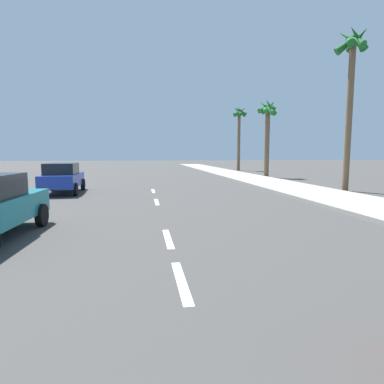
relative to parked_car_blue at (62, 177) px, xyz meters
name	(u,v)px	position (x,y,z in m)	size (l,w,h in m)	color
ground_plane	(154,192)	(4.68, -0.37, -0.84)	(160.00, 160.00, 0.00)	#423F3D
sidewalk_strip	(281,185)	(12.74, 1.63, -0.77)	(3.60, 80.00, 0.14)	#9E998E
lane_stripe_2	(181,281)	(4.68, -12.61, -0.83)	(0.16, 1.80, 0.01)	white
lane_stripe_3	(168,238)	(4.68, -9.92, -0.83)	(0.16, 1.80, 0.01)	white
lane_stripe_4	(157,202)	(4.68, -3.86, -0.83)	(0.16, 1.80, 0.01)	white
lane_stripe_5	(153,191)	(4.68, 0.28, -0.83)	(0.16, 1.80, 0.01)	white
parked_car_blue	(62,177)	(0.00, 0.00, 0.00)	(1.94, 3.97, 1.57)	#1E389E
palm_tree_mid	(352,67)	(15.14, -1.35, 5.76)	(1.75, 1.80, 8.75)	brown
palm_tree_far	(267,119)	(14.79, 9.32, 4.18)	(1.89, 1.75, 6.81)	brown
palm_tree_distant	(239,120)	(15.75, 20.68, 5.18)	(1.83, 1.79, 7.75)	brown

